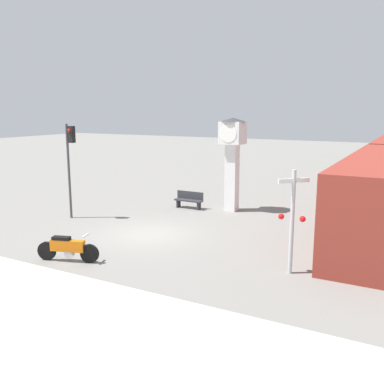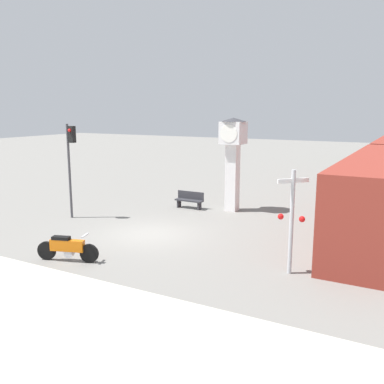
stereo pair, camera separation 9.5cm
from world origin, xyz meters
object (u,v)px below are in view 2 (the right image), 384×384
at_px(clock_tower, 233,150).
at_px(railroad_crossing_signal, 292,218).
at_px(traffic_light, 71,155).
at_px(motorcycle, 67,248).
at_px(bench, 190,199).

distance_m(clock_tower, railroad_crossing_signal, 9.16).
bearing_deg(clock_tower, traffic_light, -140.08).
relative_size(motorcycle, railroad_crossing_signal, 0.65).
relative_size(traffic_light, bench, 2.92).
height_order(railroad_crossing_signal, bench, railroad_crossing_signal).
distance_m(motorcycle, railroad_crossing_signal, 7.90).
bearing_deg(traffic_light, railroad_crossing_signal, -10.23).
xyz_separation_m(motorcycle, traffic_light, (-4.27, 4.75, 2.70)).
distance_m(traffic_light, bench, 6.75).
distance_m(motorcycle, traffic_light, 6.94).
xyz_separation_m(motorcycle, clock_tower, (2.05, 10.04, 2.79)).
bearing_deg(bench, clock_tower, 15.32).
distance_m(railroad_crossing_signal, bench, 10.20).
bearing_deg(clock_tower, bench, -164.68).
relative_size(motorcycle, bench, 1.40).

